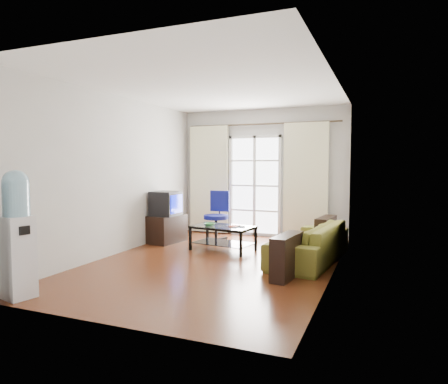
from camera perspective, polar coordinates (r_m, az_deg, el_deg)
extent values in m
plane|color=#602E16|center=(6.33, -1.43, -10.05)|extent=(5.20, 5.20, 0.00)
plane|color=white|center=(6.25, -1.48, 14.72)|extent=(5.20, 5.20, 0.00)
cube|color=beige|center=(8.59, 5.49, 2.73)|extent=(3.60, 0.02, 2.70)
cube|color=beige|center=(3.90, -16.87, 1.08)|extent=(3.60, 0.02, 2.70)
cube|color=beige|center=(7.06, -14.99, 2.34)|extent=(0.02, 5.20, 2.70)
cube|color=beige|center=(5.67, 15.47, 1.96)|extent=(0.02, 5.20, 2.70)
cube|color=white|center=(8.61, 4.44, 0.91)|extent=(1.01, 0.02, 2.04)
cube|color=white|center=(8.59, 4.40, 0.90)|extent=(1.16, 0.06, 2.15)
cylinder|color=#4C3F2D|center=(8.54, 5.34, 9.65)|extent=(3.30, 0.04, 0.04)
cube|color=beige|center=(8.90, -2.17, 1.83)|extent=(0.90, 0.07, 2.35)
cube|color=beige|center=(8.26, 11.57, 1.58)|extent=(0.90, 0.07, 2.35)
cube|color=gray|center=(8.39, 10.50, -4.34)|extent=(0.64, 0.12, 0.64)
imported|color=olive|center=(6.50, 12.08, -7.09)|extent=(2.22, 1.26, 0.59)
cube|color=silver|center=(7.12, -0.15, -4.91)|extent=(1.17, 0.78, 0.01)
cube|color=black|center=(7.17, -0.15, -7.28)|extent=(1.10, 0.71, 0.01)
cube|color=black|center=(7.20, -4.84, -6.57)|extent=(0.05, 0.05, 0.43)
cube|color=black|center=(6.67, 2.42, -7.42)|extent=(0.05, 0.05, 0.43)
cube|color=black|center=(7.66, -2.38, -5.93)|extent=(0.05, 0.05, 0.43)
cube|color=black|center=(7.16, 4.56, -6.64)|extent=(0.05, 0.05, 0.43)
imported|color=#308535|center=(7.15, -2.07, -4.64)|extent=(0.32, 0.32, 0.05)
imported|color=#A93214|center=(7.07, 0.90, -4.85)|extent=(0.18, 0.22, 0.02)
cube|color=black|center=(7.00, 2.33, -4.94)|extent=(0.17, 0.06, 0.02)
cube|color=black|center=(7.97, -8.22, -5.20)|extent=(0.60, 0.80, 0.54)
cube|color=black|center=(7.86, -8.31, -1.62)|extent=(0.49, 0.53, 0.47)
cube|color=#0C19E5|center=(7.73, -6.80, -1.70)|extent=(0.03, 0.41, 0.35)
cube|color=black|center=(7.97, -9.55, -1.56)|extent=(0.16, 0.35, 0.31)
cylinder|color=black|center=(7.92, -1.15, -5.33)|extent=(0.06, 0.06, 0.51)
cylinder|color=navy|center=(7.88, -1.15, -3.59)|extent=(0.49, 0.49, 0.08)
cube|color=navy|center=(8.05, -0.60, -1.29)|extent=(0.40, 0.07, 0.42)
cube|color=white|center=(5.19, -27.34, -8.27)|extent=(0.36, 0.36, 0.95)
cylinder|color=#87B7D1|center=(5.10, -27.58, -0.95)|extent=(0.29, 0.29, 0.38)
sphere|color=#87B7D1|center=(5.08, -27.65, 1.18)|extent=(0.29, 0.29, 0.29)
cube|color=black|center=(5.00, -26.66, -4.92)|extent=(0.07, 0.13, 0.10)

